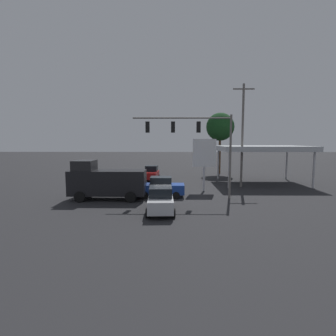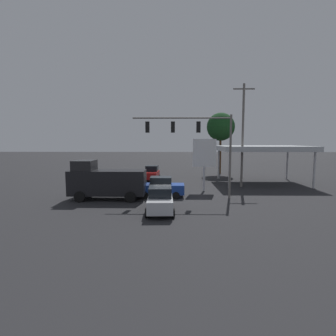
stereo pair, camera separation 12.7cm
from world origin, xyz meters
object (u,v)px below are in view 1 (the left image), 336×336
object	(u,v)px
delivery_truck	(106,181)
price_sign	(204,155)
street_tree	(220,127)
sedan_waiting	(161,187)
hatchback_crossing	(151,173)
traffic_signal_assembly	(195,136)
utility_pole	(242,134)
sedan_far	(161,200)

from	to	relation	value
delivery_truck	price_sign	bearing A→B (deg)	-155.83
price_sign	street_tree	world-z (taller)	street_tree
delivery_truck	sedan_waiting	world-z (taller)	delivery_truck
price_sign	hatchback_crossing	distance (m)	10.16
traffic_signal_assembly	price_sign	bearing A→B (deg)	-110.92
sedan_waiting	utility_pole	bearing A→B (deg)	-147.77
utility_pole	hatchback_crossing	xyz separation A→B (m)	(10.81, -4.86, -5.21)
price_sign	traffic_signal_assembly	bearing A→B (deg)	69.08
traffic_signal_assembly	price_sign	xyz separation A→B (m)	(-1.32, -3.47, -1.92)
traffic_signal_assembly	delivery_truck	xyz separation A→B (m)	(8.08, 0.67, -4.09)
price_sign	sedan_waiting	distance (m)	6.09
utility_pole	sedan_waiting	world-z (taller)	utility_pole
sedan_far	sedan_waiting	distance (m)	5.38
sedan_waiting	street_tree	xyz separation A→B (m)	(-8.81, -17.90, 6.56)
traffic_signal_assembly	sedan_far	xyz separation A→B (m)	(2.95, 4.88, -4.83)
hatchback_crossing	sedan_waiting	world-z (taller)	hatchback_crossing
utility_pole	delivery_truck	distance (m)	16.25
sedan_far	delivery_truck	world-z (taller)	delivery_truck
hatchback_crossing	price_sign	bearing A→B (deg)	43.53
traffic_signal_assembly	utility_pole	world-z (taller)	utility_pole
traffic_signal_assembly	price_sign	size ratio (longest dim) A/B	1.64
traffic_signal_assembly	utility_pole	bearing A→B (deg)	-134.21
sedan_waiting	street_tree	distance (m)	21.00
hatchback_crossing	delivery_truck	bearing A→B (deg)	-11.26
traffic_signal_assembly	delivery_truck	world-z (taller)	traffic_signal_assembly
traffic_signal_assembly	delivery_truck	size ratio (longest dim) A/B	1.32
sedan_waiting	street_tree	bearing A→B (deg)	-115.82
utility_pole	sedan_far	bearing A→B (deg)	51.01
hatchback_crossing	sedan_waiting	bearing A→B (deg)	13.53
utility_pole	hatchback_crossing	distance (m)	12.94
sedan_waiting	price_sign	bearing A→B (deg)	-145.86
sedan_far	sedan_waiting	size ratio (longest dim) A/B	1.01
traffic_signal_assembly	sedan_far	world-z (taller)	traffic_signal_assembly
price_sign	sedan_waiting	xyz separation A→B (m)	(4.45, 2.97, -2.91)
price_sign	hatchback_crossing	xyz separation A→B (m)	(6.15, -7.54, -2.91)
sedan_far	street_tree	world-z (taller)	street_tree
utility_pole	price_sign	distance (m)	5.84
price_sign	delivery_truck	distance (m)	10.50
traffic_signal_assembly	sedan_waiting	size ratio (longest dim) A/B	2.04
price_sign	hatchback_crossing	world-z (taller)	price_sign
utility_pole	street_tree	bearing A→B (deg)	-88.63
price_sign	sedan_waiting	size ratio (longest dim) A/B	1.25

